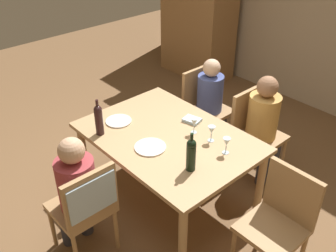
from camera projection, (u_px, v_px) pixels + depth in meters
name	position (u px, v px, depth m)	size (l,w,h in m)	color
ground_plane	(168.00, 196.00, 3.86)	(10.00, 10.00, 0.00)	brown
rear_room_partition	(336.00, 8.00, 4.68)	(6.40, 0.12, 2.70)	tan
armoire_cabinet	(199.00, 5.00, 5.74)	(1.18, 0.62, 2.18)	olive
dining_table	(168.00, 143.00, 3.51)	(1.57, 1.12, 0.73)	tan
chair_far_left	(204.00, 103.00, 4.37)	(0.44, 0.44, 0.92)	#A87F51
chair_near	(87.00, 203.00, 2.93)	(0.46, 0.44, 0.92)	#A87F51
chair_far_right	(254.00, 128.00, 3.93)	(0.44, 0.44, 0.92)	#A87F51
chair_right_end	(280.00, 217.00, 2.89)	(0.44, 0.44, 0.92)	#A87F51
person_woman_host	(211.00, 98.00, 4.25)	(0.33, 0.28, 1.09)	#33333D
person_man_bearded	(76.00, 188.00, 2.99)	(0.34, 0.30, 1.12)	#33333D
person_man_guest	(264.00, 122.00, 3.79)	(0.35, 0.31, 1.14)	#33333D
wine_bottle_tall_green	(99.00, 119.00, 3.40)	(0.07, 0.07, 0.35)	black
wine_bottle_dark_red	(191.00, 154.00, 2.98)	(0.08, 0.08, 0.34)	black
wine_glass_near_left	(212.00, 131.00, 3.34)	(0.07, 0.07, 0.15)	silver
wine_glass_centre	(194.00, 123.00, 3.45)	(0.07, 0.07, 0.15)	silver
wine_glass_near_right	(227.00, 142.00, 3.18)	(0.07, 0.07, 0.15)	silver
dinner_plate_host	(119.00, 121.00, 3.66)	(0.25, 0.25, 0.01)	silver
dinner_plate_guest_left	(150.00, 147.00, 3.30)	(0.27, 0.27, 0.01)	white
folded_napkin	(192.00, 120.00, 3.66)	(0.16, 0.12, 0.03)	#ADC6D6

